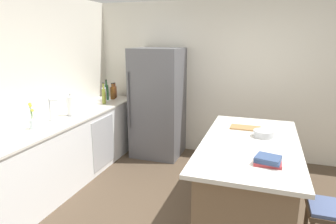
{
  "coord_description": "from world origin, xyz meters",
  "views": [
    {
      "loc": [
        0.52,
        -2.77,
        2.0
      ],
      "look_at": [
        -0.73,
        0.97,
        1.0
      ],
      "focal_mm": 31.54,
      "sensor_mm": 36.0,
      "label": 1
    }
  ],
  "objects_px": {
    "soda_bottle": "(104,94)",
    "kitchen_island": "(248,180)",
    "refrigerator": "(158,103)",
    "cookbook_stack": "(268,160)",
    "flower_vase": "(32,121)",
    "mixing_bowl": "(264,134)",
    "wine_bottle": "(107,92)",
    "bar_stool": "(330,219)",
    "hot_sauce_bottle": "(104,97)",
    "syrup_bottle": "(114,92)",
    "whiskey_bottle": "(112,93)",
    "paper_towel_roll": "(71,106)",
    "sink_faucet": "(51,109)",
    "cutting_board": "(245,128)",
    "vinegar_bottle": "(115,91)",
    "olive_oil_bottle": "(104,96)"
  },
  "relations": [
    {
      "from": "bar_stool",
      "to": "syrup_bottle",
      "type": "relative_size",
      "value": 2.31
    },
    {
      "from": "bar_stool",
      "to": "wine_bottle",
      "type": "distance_m",
      "value": 3.83
    },
    {
      "from": "hot_sauce_bottle",
      "to": "whiskey_bottle",
      "type": "bearing_deg",
      "value": 90.58
    },
    {
      "from": "olive_oil_bottle",
      "to": "cookbook_stack",
      "type": "relative_size",
      "value": 1.46
    },
    {
      "from": "syrup_bottle",
      "to": "wine_bottle",
      "type": "distance_m",
      "value": 0.21
    },
    {
      "from": "flower_vase",
      "to": "paper_towel_roll",
      "type": "height_order",
      "value": "flower_vase"
    },
    {
      "from": "wine_bottle",
      "to": "bar_stool",
      "type": "bearing_deg",
      "value": -31.57
    },
    {
      "from": "sink_faucet",
      "to": "kitchen_island",
      "type": "bearing_deg",
      "value": 1.0
    },
    {
      "from": "vinegar_bottle",
      "to": "olive_oil_bottle",
      "type": "distance_m",
      "value": 0.59
    },
    {
      "from": "kitchen_island",
      "to": "hot_sauce_bottle",
      "type": "distance_m",
      "value": 2.79
    },
    {
      "from": "vinegar_bottle",
      "to": "syrup_bottle",
      "type": "distance_m",
      "value": 0.1
    },
    {
      "from": "flower_vase",
      "to": "mixing_bowl",
      "type": "distance_m",
      "value": 2.7
    },
    {
      "from": "kitchen_island",
      "to": "syrup_bottle",
      "type": "bearing_deg",
      "value": 147.69
    },
    {
      "from": "vinegar_bottle",
      "to": "mixing_bowl",
      "type": "distance_m",
      "value": 3.01
    },
    {
      "from": "refrigerator",
      "to": "syrup_bottle",
      "type": "relative_size",
      "value": 6.63
    },
    {
      "from": "paper_towel_roll",
      "to": "whiskey_bottle",
      "type": "bearing_deg",
      "value": 90.53
    },
    {
      "from": "olive_oil_bottle",
      "to": "mixing_bowl",
      "type": "xyz_separation_m",
      "value": [
        2.54,
        -0.86,
        -0.12
      ]
    },
    {
      "from": "refrigerator",
      "to": "vinegar_bottle",
      "type": "bearing_deg",
      "value": 169.56
    },
    {
      "from": "paper_towel_roll",
      "to": "wine_bottle",
      "type": "bearing_deg",
      "value": 93.54
    },
    {
      "from": "refrigerator",
      "to": "syrup_bottle",
      "type": "height_order",
      "value": "refrigerator"
    },
    {
      "from": "refrigerator",
      "to": "vinegar_bottle",
      "type": "relative_size",
      "value": 6.91
    },
    {
      "from": "bar_stool",
      "to": "olive_oil_bottle",
      "type": "height_order",
      "value": "olive_oil_bottle"
    },
    {
      "from": "hot_sauce_bottle",
      "to": "mixing_bowl",
      "type": "height_order",
      "value": "hot_sauce_bottle"
    },
    {
      "from": "flower_vase",
      "to": "vinegar_bottle",
      "type": "relative_size",
      "value": 1.22
    },
    {
      "from": "paper_towel_roll",
      "to": "cookbook_stack",
      "type": "height_order",
      "value": "paper_towel_roll"
    },
    {
      "from": "refrigerator",
      "to": "hot_sauce_bottle",
      "type": "bearing_deg",
      "value": -160.19
    },
    {
      "from": "vinegar_bottle",
      "to": "hot_sauce_bottle",
      "type": "xyz_separation_m",
      "value": [
        0.05,
        -0.47,
        -0.02
      ]
    },
    {
      "from": "syrup_bottle",
      "to": "kitchen_island",
      "type": "bearing_deg",
      "value": -32.31
    },
    {
      "from": "refrigerator",
      "to": "flower_vase",
      "type": "height_order",
      "value": "refrigerator"
    },
    {
      "from": "paper_towel_roll",
      "to": "soda_bottle",
      "type": "xyz_separation_m",
      "value": [
        -0.06,
        1.01,
        -0.01
      ]
    },
    {
      "from": "refrigerator",
      "to": "cookbook_stack",
      "type": "xyz_separation_m",
      "value": [
        1.79,
        -2.04,
        0.03
      ]
    },
    {
      "from": "soda_bottle",
      "to": "cutting_board",
      "type": "distance_m",
      "value": 2.56
    },
    {
      "from": "whiskey_bottle",
      "to": "wine_bottle",
      "type": "xyz_separation_m",
      "value": [
        -0.06,
        -0.1,
        0.03
      ]
    },
    {
      "from": "paper_towel_roll",
      "to": "syrup_bottle",
      "type": "bearing_deg",
      "value": 91.19
    },
    {
      "from": "wine_bottle",
      "to": "sink_faucet",
      "type": "bearing_deg",
      "value": -90.42
    },
    {
      "from": "refrigerator",
      "to": "cookbook_stack",
      "type": "bearing_deg",
      "value": -48.75
    },
    {
      "from": "bar_stool",
      "to": "paper_towel_roll",
      "type": "distance_m",
      "value": 3.32
    },
    {
      "from": "cookbook_stack",
      "to": "paper_towel_roll",
      "type": "bearing_deg",
      "value": 162.84
    },
    {
      "from": "bar_stool",
      "to": "mixing_bowl",
      "type": "xyz_separation_m",
      "value": [
        -0.58,
        0.84,
        0.43
      ]
    },
    {
      "from": "kitchen_island",
      "to": "cookbook_stack",
      "type": "relative_size",
      "value": 8.23
    },
    {
      "from": "vinegar_bottle",
      "to": "cutting_board",
      "type": "height_order",
      "value": "vinegar_bottle"
    },
    {
      "from": "vinegar_bottle",
      "to": "mixing_bowl",
      "type": "xyz_separation_m",
      "value": [
        2.64,
        -1.44,
        -0.09
      ]
    },
    {
      "from": "kitchen_island",
      "to": "refrigerator",
      "type": "distance_m",
      "value": 2.24
    },
    {
      "from": "sink_faucet",
      "to": "cookbook_stack",
      "type": "bearing_deg",
      "value": -10.51
    },
    {
      "from": "refrigerator",
      "to": "syrup_bottle",
      "type": "bearing_deg",
      "value": 174.95
    },
    {
      "from": "refrigerator",
      "to": "mixing_bowl",
      "type": "distance_m",
      "value": 2.15
    },
    {
      "from": "paper_towel_roll",
      "to": "hot_sauce_bottle",
      "type": "height_order",
      "value": "paper_towel_roll"
    },
    {
      "from": "refrigerator",
      "to": "soda_bottle",
      "type": "relative_size",
      "value": 5.8
    },
    {
      "from": "soda_bottle",
      "to": "kitchen_island",
      "type": "bearing_deg",
      "value": -26.8
    },
    {
      "from": "cutting_board",
      "to": "cookbook_stack",
      "type": "bearing_deg",
      "value": -75.51
    }
  ]
}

